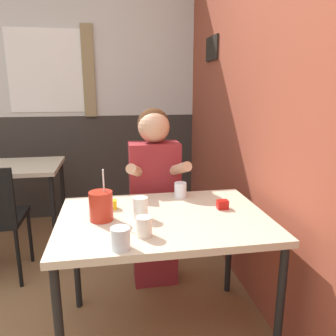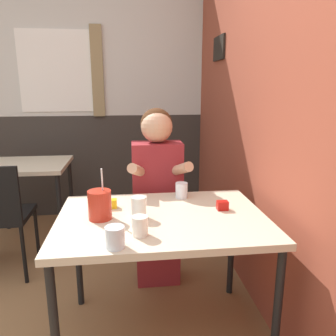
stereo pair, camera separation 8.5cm
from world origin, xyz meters
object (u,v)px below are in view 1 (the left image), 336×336
(main_table, at_px, (164,228))
(cocktail_pitcher, at_px, (101,206))
(person_seated, at_px, (155,194))
(background_table, at_px, (19,175))

(main_table, xyz_separation_m, cocktail_pitcher, (-0.32, 0.00, 0.14))
(person_seated, relative_size, cocktail_pitcher, 4.67)
(background_table, distance_m, cocktail_pitcher, 1.57)
(background_table, xyz_separation_m, person_seated, (1.10, -0.81, 0.03))
(cocktail_pitcher, bearing_deg, person_seated, 58.41)
(background_table, height_order, person_seated, person_seated)
(background_table, xyz_separation_m, cocktail_pitcher, (0.75, -1.37, 0.17))
(main_table, xyz_separation_m, person_seated, (0.02, 0.56, 0.00))
(background_table, bearing_deg, main_table, -51.95)
(main_table, relative_size, background_table, 1.49)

